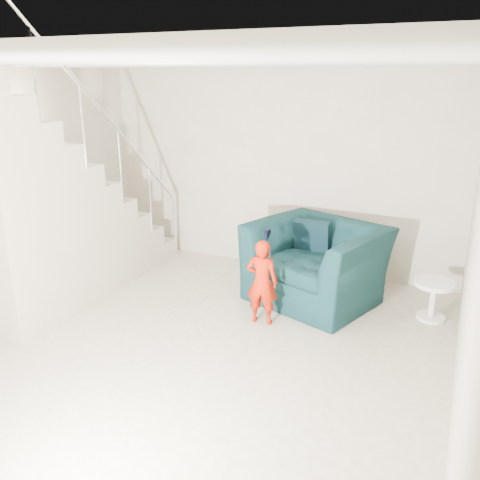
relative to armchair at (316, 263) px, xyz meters
name	(u,v)px	position (x,y,z in m)	size (l,w,h in m)	color
floor	(176,355)	(-0.87, -1.83, -0.47)	(5.50, 5.50, 0.00)	gray
ceiling	(163,64)	(-0.87, -1.83, 2.23)	(5.50, 5.50, 0.00)	silver
back_wall	(276,172)	(-0.87, 0.92, 0.88)	(5.00, 5.00, 0.00)	#A49A86
right_wall	(474,263)	(1.63, -1.83, 0.88)	(5.50, 5.50, 0.00)	#A49A86
armchair	(316,263)	(0.00, 0.00, 0.00)	(1.43, 1.25, 0.93)	black
toddler	(262,282)	(-0.37, -0.83, 0.01)	(0.35, 0.23, 0.96)	#A42A05
side_table	(433,294)	(1.34, 0.02, -0.16)	(0.45, 0.45, 0.45)	white
staircase	(50,224)	(-2.87, -1.28, 0.48)	(1.02, 3.03, 3.62)	#ADA089
cushion	(312,237)	(-0.14, 0.24, 0.25)	(0.43, 0.12, 0.41)	black
throw	(272,247)	(-0.58, 0.02, 0.12)	(0.05, 0.46, 0.51)	black
phone	(270,254)	(-0.27, -0.88, 0.37)	(0.02, 0.05, 0.10)	black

